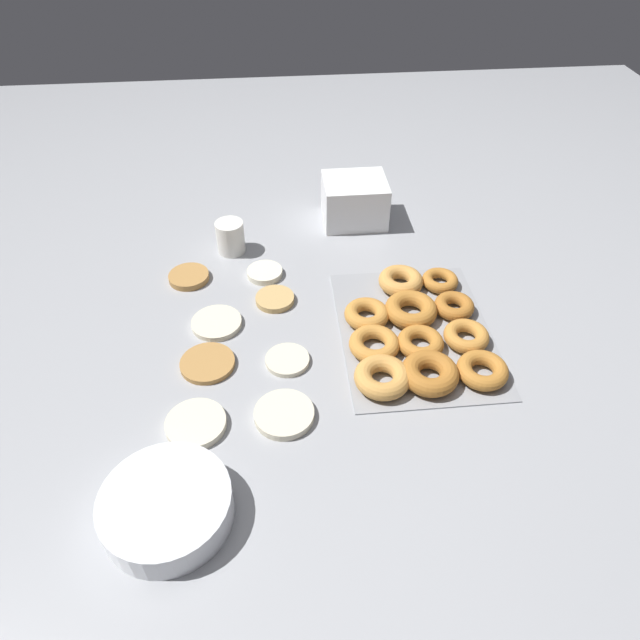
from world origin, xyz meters
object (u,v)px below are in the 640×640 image
(pancake_0, at_px, (196,424))
(pancake_5, at_px, (217,323))
(pancake_6, at_px, (284,414))
(donut_tray, at_px, (416,332))
(container_stack, at_px, (354,201))
(batter_bowl, at_px, (167,507))
(paper_cup, at_px, (230,237))
(pancake_3, at_px, (189,277))
(pancake_1, at_px, (265,273))
(pancake_2, at_px, (208,363))
(pancake_7, at_px, (275,299))
(pancake_4, at_px, (289,360))

(pancake_0, bearing_deg, pancake_5, -5.66)
(pancake_6, height_order, donut_tray, donut_tray)
(pancake_6, bearing_deg, container_stack, -18.64)
(batter_bowl, height_order, paper_cup, paper_cup)
(pancake_3, xyz_separation_m, pancake_6, (-0.42, -0.20, 0.00))
(pancake_1, relative_size, pancake_2, 0.77)
(pancake_0, xyz_separation_m, batter_bowl, (-0.17, 0.03, 0.02))
(pancake_5, xyz_separation_m, pancake_6, (-0.26, -0.13, 0.00))
(pancake_1, distance_m, pancake_7, 0.10)
(pancake_5, distance_m, pancake_7, 0.14)
(paper_cup, bearing_deg, pancake_3, 137.71)
(pancake_1, relative_size, pancake_4, 0.94)
(container_stack, bearing_deg, pancake_2, 144.19)
(donut_tray, height_order, batter_bowl, batter_bowl)
(pancake_0, height_order, pancake_3, same)
(pancake_2, xyz_separation_m, batter_bowl, (-0.31, 0.04, 0.02))
(pancake_1, xyz_separation_m, pancake_2, (-0.28, 0.12, -0.00))
(pancake_4, height_order, pancake_5, pancake_5)
(pancake_0, distance_m, pancake_7, 0.36)
(pancake_0, bearing_deg, batter_bowl, 169.92)
(pancake_1, bearing_deg, pancake_3, 89.65)
(donut_tray, relative_size, paper_cup, 5.15)
(pancake_5, xyz_separation_m, batter_bowl, (-0.43, 0.06, 0.02))
(pancake_5, relative_size, donut_tray, 0.26)
(donut_tray, bearing_deg, pancake_6, 122.32)
(pancake_5, distance_m, paper_cup, 0.27)
(pancake_1, bearing_deg, container_stack, -47.72)
(container_stack, xyz_separation_m, paper_cup, (-0.11, 0.32, -0.02))
(pancake_4, relative_size, paper_cup, 1.09)
(pancake_5, relative_size, pancake_7, 1.23)
(pancake_3, distance_m, pancake_6, 0.46)
(batter_bowl, height_order, container_stack, container_stack)
(pancake_7, distance_m, paper_cup, 0.23)
(pancake_2, relative_size, container_stack, 0.67)
(container_stack, height_order, paper_cup, container_stack)
(paper_cup, bearing_deg, donut_tray, -132.59)
(batter_bowl, bearing_deg, paper_cup, -6.74)
(pancake_2, distance_m, pancake_4, 0.16)
(pancake_1, distance_m, container_stack, 0.33)
(pancake_4, xyz_separation_m, pancake_7, (0.19, 0.02, 0.00))
(pancake_7, relative_size, batter_bowl, 0.42)
(pancake_1, distance_m, pancake_2, 0.30)
(pancake_2, distance_m, pancake_7, 0.23)
(batter_bowl, bearing_deg, pancake_7, -20.00)
(batter_bowl, relative_size, paper_cup, 2.53)
(pancake_6, relative_size, batter_bowl, 0.54)
(pancake_3, distance_m, pancake_5, 0.18)
(pancake_0, xyz_separation_m, pancake_6, (0.01, -0.15, 0.00))
(batter_bowl, bearing_deg, donut_tray, -52.92)
(pancake_1, height_order, paper_cup, paper_cup)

